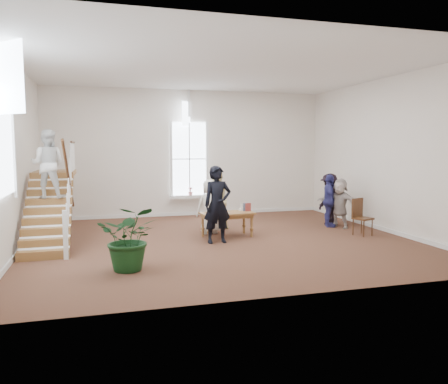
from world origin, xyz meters
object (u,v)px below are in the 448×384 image
object	(u,v)px
elderly_woman	(210,206)
woman_cluster_c	(340,203)
library_table	(227,215)
police_officer	(217,205)
side_chair	(360,215)
person_yellow	(215,200)
woman_cluster_a	(329,201)
woman_cluster_b	(329,199)
floor_plant	(130,238)

from	to	relation	value
elderly_woman	woman_cluster_c	distance (m)	4.09
library_table	police_officer	bearing A→B (deg)	-129.48
library_table	woman_cluster_c	world-z (taller)	woman_cluster_c
police_officer	side_chair	size ratio (longest dim) A/B	1.93
woman_cluster_c	library_table	bearing A→B (deg)	-116.45
elderly_woman	library_table	bearing A→B (deg)	112.91
library_table	side_chair	size ratio (longest dim) A/B	1.46
elderly_woman	person_yellow	world-z (taller)	person_yellow
side_chair	woman_cluster_a	bearing A→B (deg)	80.66
library_table	woman_cluster_b	size ratio (longest dim) A/B	0.93
police_officer	floor_plant	xyz separation A→B (m)	(-2.35, -1.99, -0.34)
elderly_woman	woman_cluster_b	distance (m)	4.11
library_table	person_yellow	world-z (taller)	person_yellow
person_yellow	woman_cluster_c	xyz separation A→B (m)	(3.78, -0.70, -0.14)
person_yellow	floor_plant	distance (m)	4.65
person_yellow	woman_cluster_b	xyz separation A→B (m)	(3.78, -0.05, -0.09)
woman_cluster_a	floor_plant	distance (m)	7.06
woman_cluster_a	elderly_woman	bearing A→B (deg)	107.99
elderly_woman	side_chair	bearing A→B (deg)	156.08
woman_cluster_b	woman_cluster_c	world-z (taller)	woman_cluster_b
woman_cluster_a	woman_cluster_c	bearing A→B (deg)	-109.83
woman_cluster_b	floor_plant	xyz separation A→B (m)	(-6.53, -3.69, -0.15)
woman_cluster_a	woman_cluster_b	distance (m)	0.52
elderly_woman	woman_cluster_b	bearing A→B (deg)	-179.01
woman_cluster_a	woman_cluster_b	bearing A→B (deg)	-11.72
woman_cluster_b	floor_plant	size ratio (longest dim) A/B	1.23
library_table	police_officer	distance (m)	0.87
elderly_woman	side_chair	world-z (taller)	elderly_woman
woman_cluster_b	woman_cluster_c	size ratio (longest dim) A/B	1.07
woman_cluster_b	side_chair	world-z (taller)	woman_cluster_b
police_officer	floor_plant	size ratio (longest dim) A/B	1.50
woman_cluster_b	library_table	bearing A→B (deg)	-15.50
floor_plant	woman_cluster_b	bearing A→B (deg)	29.47
elderly_woman	floor_plant	xyz separation A→B (m)	(-2.45, -3.24, -0.11)
library_table	person_yellow	distance (m)	1.15
woman_cluster_a	woman_cluster_b	size ratio (longest dim) A/B	1.00
woman_cluster_c	side_chair	world-z (taller)	woman_cluster_c
person_yellow	police_officer	bearing A→B (deg)	50.25
person_yellow	side_chair	size ratio (longest dim) A/B	1.74
woman_cluster_a	side_chair	distance (m)	1.40
person_yellow	woman_cluster_c	bearing A→B (deg)	142.60
woman_cluster_a	person_yellow	bearing A→B (deg)	99.92
library_table	elderly_woman	world-z (taller)	elderly_woman
person_yellow	floor_plant	xyz separation A→B (m)	(-2.75, -3.74, -0.24)
person_yellow	woman_cluster_b	distance (m)	3.78
woman_cluster_c	police_officer	bearing A→B (deg)	-108.60
police_officer	floor_plant	distance (m)	3.10
side_chair	person_yellow	bearing A→B (deg)	134.70
library_table	woman_cluster_b	bearing A→B (deg)	10.07
police_officer	side_chair	bearing A→B (deg)	-5.43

